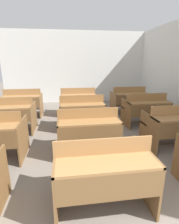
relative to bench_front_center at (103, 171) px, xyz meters
name	(u,v)px	position (x,y,z in m)	size (l,w,h in m)	color
wall_back	(76,68)	(0.09, 5.67, 0.96)	(5.78, 0.06, 2.83)	silver
bench_front_center	(103,171)	(0.00, 0.00, 0.00)	(1.09, 0.76, 0.86)	brown
bench_second_center	(88,130)	(0.00, 1.28, 0.00)	(1.09, 0.76, 0.86)	brown
bench_second_right	(175,125)	(1.73, 1.26, 0.00)	(1.09, 0.76, 0.86)	brown
bench_third_left	(10,114)	(-1.72, 2.50, 0.00)	(1.09, 0.76, 0.86)	brown
bench_third_center	(82,111)	(0.01, 2.53, 0.00)	(1.09, 0.76, 0.86)	brown
bench_third_right	(146,109)	(1.71, 2.53, 0.00)	(1.09, 0.76, 0.86)	brown
bench_back_left	(23,102)	(-1.69, 3.78, 0.00)	(1.09, 0.76, 0.86)	brown
bench_back_center	(78,101)	(0.01, 3.77, 0.00)	(1.09, 0.76, 0.86)	brown
bench_back_right	(129,99)	(1.71, 3.78, 0.00)	(1.09, 0.76, 0.86)	brown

